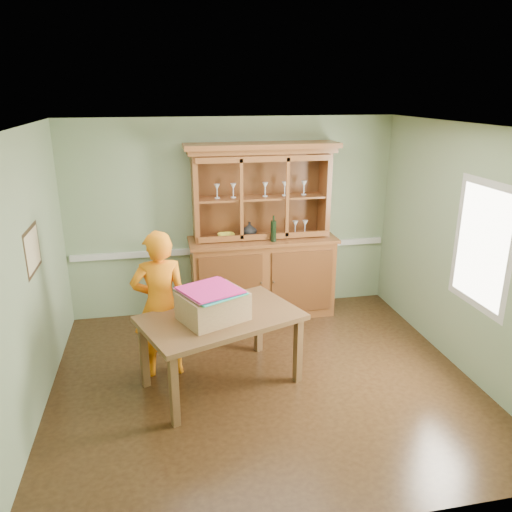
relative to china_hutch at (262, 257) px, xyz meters
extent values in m
plane|color=#482E17|center=(-0.35, -1.73, -0.83)|extent=(4.50, 4.50, 0.00)
plane|color=white|center=(-0.35, -1.73, 1.87)|extent=(4.50, 4.50, 0.00)
plane|color=gray|center=(-0.35, 0.27, 0.52)|extent=(4.50, 0.00, 4.50)
plane|color=gray|center=(-2.60, -1.73, 0.52)|extent=(0.00, 4.00, 4.00)
plane|color=gray|center=(1.90, -1.73, 0.52)|extent=(0.00, 4.00, 4.00)
plane|color=gray|center=(-0.35, -3.73, 0.52)|extent=(4.50, 0.00, 4.50)
cube|color=silver|center=(-0.35, 0.25, 0.07)|extent=(4.41, 0.05, 0.08)
cube|color=#362615|center=(-2.58, -1.43, 0.72)|extent=(0.03, 0.60, 0.46)
cube|color=beige|center=(-2.57, -1.43, 0.72)|extent=(0.01, 0.52, 0.38)
cube|color=silver|center=(1.88, -2.03, 0.67)|extent=(0.03, 0.96, 1.36)
cube|color=white|center=(1.87, -2.03, 0.67)|extent=(0.01, 0.80, 1.20)
cube|color=brown|center=(0.00, -0.03, -0.29)|extent=(1.94, 0.59, 1.08)
cube|color=brown|center=(0.00, -0.04, 0.27)|extent=(2.00, 0.66, 0.04)
cube|color=brown|center=(0.00, 0.25, 0.85)|extent=(1.83, 0.04, 1.13)
cube|color=brown|center=(-0.88, 0.07, 0.85)|extent=(0.06, 0.41, 1.13)
cube|color=brown|center=(0.88, 0.07, 0.85)|extent=(0.06, 0.41, 1.13)
cube|color=brown|center=(0.00, 0.07, 1.45)|extent=(1.94, 0.47, 0.06)
cube|color=brown|center=(0.00, 0.05, 1.51)|extent=(2.02, 0.52, 0.06)
cube|color=brown|center=(0.00, 0.07, 0.83)|extent=(1.70, 0.35, 0.03)
imported|color=#B2B2B7|center=(-0.16, 0.07, 0.39)|extent=(0.20, 0.20, 0.21)
imported|color=yellow|center=(-0.48, 0.07, 0.32)|extent=(0.23, 0.23, 0.06)
cylinder|color=black|center=(0.11, -0.21, 0.46)|extent=(0.08, 0.08, 0.34)
cube|color=brown|center=(-0.79, -1.69, -0.06)|extent=(1.84, 1.47, 0.05)
cube|color=brown|center=(-1.32, -2.31, -0.46)|extent=(0.10, 0.10, 0.75)
cube|color=brown|center=(-1.60, -1.57, -0.46)|extent=(0.10, 0.10, 0.75)
cube|color=brown|center=(0.02, -1.80, -0.46)|extent=(0.10, 0.10, 0.75)
cube|color=brown|center=(-0.27, -1.06, -0.46)|extent=(0.10, 0.10, 0.75)
cube|color=tan|center=(-0.88, -1.75, 0.12)|extent=(0.77, 0.71, 0.29)
cube|color=green|center=(-0.90, -1.75, 0.26)|extent=(0.70, 0.70, 0.01)
cube|color=#2CD1C7|center=(-0.90, -1.75, 0.27)|extent=(0.70, 0.70, 0.01)
cube|color=pink|center=(-0.90, -1.75, 0.28)|extent=(0.70, 0.70, 0.01)
cube|color=#CF1F72|center=(-0.90, -1.75, 0.29)|extent=(0.70, 0.70, 0.01)
cube|color=#E22283|center=(-0.90, -1.75, 0.30)|extent=(0.70, 0.70, 0.01)
imported|color=orange|center=(-1.40, -1.34, 0.00)|extent=(0.63, 0.44, 1.66)
camera|label=1|loc=(-1.36, -6.37, 2.19)|focal=35.00mm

